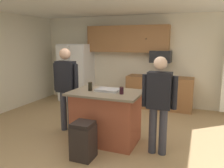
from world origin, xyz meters
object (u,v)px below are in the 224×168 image
(glass_stout_tall, at_px, (90,86))
(person_guest_left, at_px, (159,99))
(person_guest_right, at_px, (66,84))
(trash_bin, at_px, (83,141))
(microwave_over_range, at_px, (161,57))
(tumbler_amber, at_px, (90,86))
(kitchen_island, at_px, (106,116))
(serving_tray, at_px, (108,90))
(refrigerator, at_px, (76,73))
(glass_pilsner, at_px, (122,91))

(glass_stout_tall, bearing_deg, person_guest_left, -4.52)
(person_guest_right, bearing_deg, trash_bin, -35.09)
(microwave_over_range, relative_size, tumbler_amber, 4.52)
(kitchen_island, height_order, serving_tray, serving_tray)
(refrigerator, bearing_deg, microwave_over_range, 2.60)
(refrigerator, height_order, trash_bin, refrigerator)
(person_guest_right, distance_m, glass_stout_tall, 0.69)
(person_guest_right, distance_m, trash_bin, 1.45)
(refrigerator, relative_size, microwave_over_range, 3.17)
(person_guest_left, bearing_deg, trash_bin, 36.26)
(glass_pilsner, xyz_separation_m, glass_stout_tall, (-0.64, 0.05, 0.02))
(kitchen_island, height_order, tumbler_amber, tumbler_amber)
(kitchen_island, distance_m, glass_stout_tall, 0.63)
(kitchen_island, xyz_separation_m, glass_stout_tall, (-0.31, -0.02, 0.55))
(microwave_over_range, distance_m, tumbler_amber, 2.66)
(microwave_over_range, relative_size, person_guest_left, 0.34)
(person_guest_left, xyz_separation_m, tumbler_amber, (-1.35, 0.21, 0.08))
(kitchen_island, xyz_separation_m, person_guest_left, (0.98, -0.12, 0.45))
(microwave_over_range, distance_m, kitchen_island, 2.79)
(microwave_over_range, xyz_separation_m, glass_pilsner, (-0.22, -2.63, -0.43))
(glass_stout_tall, bearing_deg, trash_bin, -72.56)
(person_guest_left, relative_size, serving_tray, 3.71)
(refrigerator, xyz_separation_m, person_guest_right, (1.09, -2.25, 0.11))
(serving_tray, bearing_deg, refrigerator, 131.11)
(person_guest_right, distance_m, person_guest_left, 1.98)
(refrigerator, xyz_separation_m, kitchen_island, (2.06, -2.44, -0.40))
(serving_tray, bearing_deg, kitchen_island, -97.05)
(glass_pilsner, xyz_separation_m, trash_bin, (-0.42, -0.65, -0.72))
(person_guest_left, relative_size, trash_bin, 2.68)
(serving_tray, bearing_deg, trash_bin, -97.14)
(microwave_over_range, distance_m, glass_stout_tall, 2.75)
(kitchen_island, bearing_deg, serving_tray, 82.95)
(glass_stout_tall, xyz_separation_m, tumbler_amber, (-0.05, 0.11, -0.02))
(person_guest_right, height_order, trash_bin, person_guest_right)
(microwave_over_range, height_order, glass_stout_tall, microwave_over_range)
(glass_pilsner, distance_m, serving_tray, 0.35)
(kitchen_island, distance_m, serving_tray, 0.50)
(tumbler_amber, bearing_deg, person_guest_left, -9.04)
(kitchen_island, relative_size, person_guest_left, 0.79)
(person_guest_right, xyz_separation_m, tumbler_amber, (0.60, -0.09, 0.02))
(person_guest_right, xyz_separation_m, serving_tray, (0.98, -0.11, -0.02))
(person_guest_left, bearing_deg, refrigerator, -33.04)
(microwave_over_range, height_order, person_guest_right, person_guest_right)
(refrigerator, height_order, person_guest_right, refrigerator)
(person_guest_left, xyz_separation_m, trash_bin, (-1.08, -0.60, -0.64))
(person_guest_right, distance_m, glass_pilsner, 1.32)
(person_guest_right, relative_size, serving_tray, 3.93)
(microwave_over_range, bearing_deg, tumbler_amber, -110.28)
(refrigerator, bearing_deg, serving_tray, -48.89)
(microwave_over_range, xyz_separation_m, tumbler_amber, (-0.91, -2.46, -0.43))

